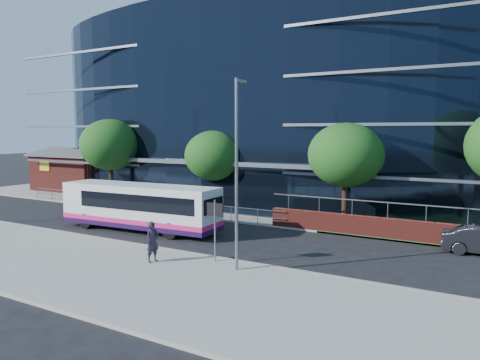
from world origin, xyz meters
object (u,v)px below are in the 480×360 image
Objects in this scene: brick_pavilion at (81,171)px; tree_far_a at (110,145)px; streetlight_east at (237,169)px; pedestrian at (153,242)px; tree_far_b at (214,156)px; tree_far_c at (346,155)px; street_sign at (215,217)px; city_bus at (141,207)px.

tree_far_a is (9.00, -4.50, 2.92)m from brick_pavilion.
pedestrian is at bearing -165.98° from streetlight_east.
tree_far_b is at bearing 2.86° from tree_far_a.
streetlight_east is at bearing -52.37° from tree_far_b.
tree_far_a reaches higher than tree_far_c.
brick_pavilion is 32.19m from streetlight_east.
streetlight_east is (-1.00, -11.17, -0.10)m from tree_far_c.
city_bus is (-7.82, 3.64, -0.67)m from street_sign.
brick_pavilion is 29.46m from tree_far_c.
tree_far_b is (19.00, -4.00, 2.27)m from brick_pavilion.
tree_far_a is 0.87× the size of streetlight_east.
city_bus is at bearing -92.46° from tree_far_b.
brick_pavilion reaches higher than street_sign.
tree_far_b is 0.76× the size of streetlight_east.
tree_far_a is 1.15× the size of tree_far_b.
pedestrian is at bearing -34.53° from brick_pavilion.
city_bus is at bearing -146.06° from tree_far_c.
streetlight_east reaches higher than pedestrian.
street_sign is at bearing 158.64° from streetlight_east.
brick_pavilion is at bearing 150.35° from street_sign.
street_sign reaches higher than pedestrian.
tree_far_b is 0.58× the size of city_bus.
tree_far_a is 0.67× the size of city_bus.
streetlight_east reaches higher than tree_far_c.
streetlight_east is (19.00, -11.17, -0.42)m from tree_far_a.
street_sign is 0.27× the size of city_bus.
tree_far_c is (29.00, -4.50, 2.60)m from brick_pavilion.
brick_pavilion is 1.32× the size of tree_far_c.
tree_far_c is 0.81× the size of streetlight_east.
brick_pavilion is at bearing 150.76° from streetlight_east.
street_sign is 11.14m from tree_far_c.
pedestrian is at bearing -38.65° from tree_far_a.
tree_far_b is 0.93× the size of tree_far_c.
pedestrian is (15.17, -12.13, -3.79)m from tree_far_a.
city_bus is at bearing -31.49° from brick_pavilion.
brick_pavilion reaches higher than city_bus.
tree_far_a is 10.03m from tree_far_b.
brick_pavilion is at bearing 153.45° from tree_far_a.
street_sign reaches higher than city_bus.
streetlight_east is at bearing -28.04° from city_bus.
tree_far_b is (10.00, 0.50, -0.65)m from tree_far_a.
city_bus is (9.68, -6.95, -3.38)m from tree_far_a.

